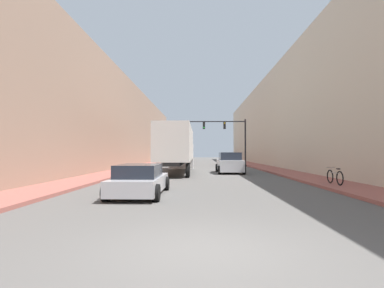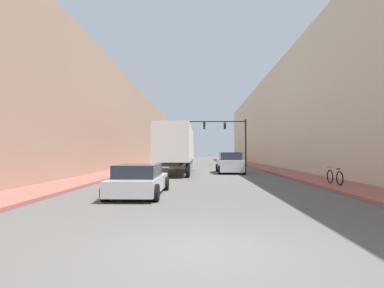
{
  "view_description": "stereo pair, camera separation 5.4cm",
  "coord_description": "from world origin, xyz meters",
  "px_view_note": "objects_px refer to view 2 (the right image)",
  "views": [
    {
      "loc": [
        -0.1,
        -5.52,
        1.8
      ],
      "look_at": [
        -0.62,
        15.41,
        2.37
      ],
      "focal_mm": 28.0,
      "sensor_mm": 36.0,
      "label": 1
    },
    {
      "loc": [
        -0.05,
        -5.51,
        1.8
      ],
      "look_at": [
        -0.62,
        15.41,
        2.37
      ],
      "focal_mm": 28.0,
      "sensor_mm": 36.0,
      "label": 2
    }
  ],
  "objects_px": {
    "suv_car": "(230,163)",
    "parked_bicycle": "(335,177)",
    "sedan_car": "(139,180)",
    "traffic_signal_gantry": "(230,133)",
    "semi_truck": "(178,147)"
  },
  "relations": [
    {
      "from": "suv_car",
      "to": "parked_bicycle",
      "type": "relative_size",
      "value": 2.63
    },
    {
      "from": "sedan_car",
      "to": "traffic_signal_gantry",
      "type": "distance_m",
      "value": 26.91
    },
    {
      "from": "sedan_car",
      "to": "traffic_signal_gantry",
      "type": "relative_size",
      "value": 0.57
    },
    {
      "from": "semi_truck",
      "to": "sedan_car",
      "type": "distance_m",
      "value": 14.57
    },
    {
      "from": "semi_truck",
      "to": "sedan_car",
      "type": "height_order",
      "value": "semi_truck"
    },
    {
      "from": "sedan_car",
      "to": "parked_bicycle",
      "type": "bearing_deg",
      "value": 17.96
    },
    {
      "from": "traffic_signal_gantry",
      "to": "parked_bicycle",
      "type": "xyz_separation_m",
      "value": [
        3.11,
        -22.84,
        -3.74
      ]
    },
    {
      "from": "sedan_car",
      "to": "semi_truck",
      "type": "bearing_deg",
      "value": 87.96
    },
    {
      "from": "semi_truck",
      "to": "parked_bicycle",
      "type": "xyz_separation_m",
      "value": [
        8.91,
        -11.42,
        -1.72
      ]
    },
    {
      "from": "sedan_car",
      "to": "parked_bicycle",
      "type": "relative_size",
      "value": 2.52
    },
    {
      "from": "semi_truck",
      "to": "parked_bicycle",
      "type": "distance_m",
      "value": 14.59
    },
    {
      "from": "parked_bicycle",
      "to": "sedan_car",
      "type": "bearing_deg",
      "value": -162.04
    },
    {
      "from": "suv_car",
      "to": "parked_bicycle",
      "type": "xyz_separation_m",
      "value": [
        4.33,
        -10.48,
        -0.31
      ]
    },
    {
      "from": "suv_car",
      "to": "traffic_signal_gantry",
      "type": "xyz_separation_m",
      "value": [
        1.22,
        12.36,
        3.43
      ]
    },
    {
      "from": "sedan_car",
      "to": "parked_bicycle",
      "type": "distance_m",
      "value": 9.91
    }
  ]
}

